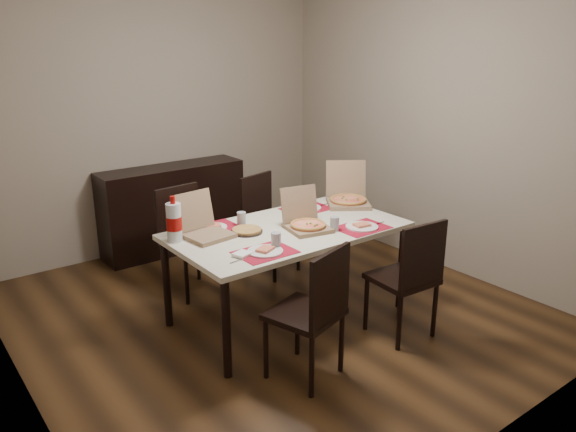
# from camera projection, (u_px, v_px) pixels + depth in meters

# --- Properties ---
(ground) EXTENTS (3.80, 4.00, 0.02)m
(ground) POSITION_uv_depth(u_px,v_px,m) (273.00, 311.00, 4.65)
(ground) COLOR #442A14
(ground) RESTS_ON ground
(room_walls) EXTENTS (3.84, 4.02, 2.62)m
(room_walls) POSITION_uv_depth(u_px,v_px,m) (240.00, 94.00, 4.45)
(room_walls) COLOR gray
(room_walls) RESTS_ON ground
(sideboard) EXTENTS (1.50, 0.40, 0.90)m
(sideboard) POSITION_uv_depth(u_px,v_px,m) (173.00, 208.00, 5.86)
(sideboard) COLOR black
(sideboard) RESTS_ON ground
(dining_table) EXTENTS (1.80, 1.00, 0.75)m
(dining_table) POSITION_uv_depth(u_px,v_px,m) (288.00, 236.00, 4.36)
(dining_table) COLOR beige
(dining_table) RESTS_ON ground
(chair_near_left) EXTENTS (0.52, 0.52, 0.93)m
(chair_near_left) POSITION_uv_depth(u_px,v_px,m) (314.00, 308.00, 3.58)
(chair_near_left) COLOR black
(chair_near_left) RESTS_ON ground
(chair_near_right) EXTENTS (0.45, 0.45, 0.93)m
(chair_near_right) POSITION_uv_depth(u_px,v_px,m) (409.00, 274.00, 4.10)
(chair_near_right) COLOR black
(chair_near_right) RESTS_ON ground
(chair_far_left) EXTENTS (0.46, 0.46, 0.93)m
(chair_far_left) POSITION_uv_depth(u_px,v_px,m) (186.00, 235.00, 4.90)
(chair_far_left) COLOR black
(chair_far_left) RESTS_ON ground
(chair_far_right) EXTENTS (0.51, 0.51, 0.93)m
(chair_far_right) POSITION_uv_depth(u_px,v_px,m) (266.00, 219.00, 5.32)
(chair_far_right) COLOR black
(chair_far_right) RESTS_ON ground
(setting_near_left) EXTENTS (0.50, 0.30, 0.11)m
(setting_near_left) POSITION_uv_depth(u_px,v_px,m) (266.00, 249.00, 3.87)
(setting_near_left) COLOR #A90B23
(setting_near_left) RESTS_ON dining_table
(setting_near_right) EXTENTS (0.49, 0.30, 0.11)m
(setting_near_right) POSITION_uv_depth(u_px,v_px,m) (355.00, 226.00, 4.33)
(setting_near_right) COLOR #A90B23
(setting_near_right) RESTS_ON dining_table
(setting_far_left) EXTENTS (0.50, 0.30, 0.11)m
(setting_far_left) POSITION_uv_depth(u_px,v_px,m) (218.00, 225.00, 4.34)
(setting_far_left) COLOR #A90B23
(setting_far_left) RESTS_ON dining_table
(setting_far_right) EXTENTS (0.48, 0.30, 0.11)m
(setting_far_right) POSITION_uv_depth(u_px,v_px,m) (303.00, 207.00, 4.79)
(setting_far_right) COLOR #A90B23
(setting_far_right) RESTS_ON dining_table
(napkin_loose) EXTENTS (0.15, 0.15, 0.02)m
(napkin_loose) POSITION_uv_depth(u_px,v_px,m) (302.00, 223.00, 4.43)
(napkin_loose) COLOR white
(napkin_loose) RESTS_ON dining_table
(pizza_box_center) EXTENTS (0.36, 0.39, 0.31)m
(pizza_box_center) POSITION_uv_depth(u_px,v_px,m) (306.00, 223.00, 4.31)
(pizza_box_center) COLOR #7F6449
(pizza_box_center) RESTS_ON dining_table
(pizza_box_right) EXTENTS (0.52, 0.53, 0.36)m
(pizza_box_right) POSITION_uv_depth(u_px,v_px,m) (348.00, 198.00, 4.95)
(pizza_box_right) COLOR #7F6449
(pizza_box_right) RESTS_ON dining_table
(pizza_box_left) EXTENTS (0.35, 0.38, 0.32)m
(pizza_box_left) POSITION_uv_depth(u_px,v_px,m) (204.00, 229.00, 4.16)
(pizza_box_left) COLOR #7F6449
(pizza_box_left) RESTS_ON dining_table
(faina_plate) EXTENTS (0.24, 0.24, 0.03)m
(faina_plate) POSITION_uv_depth(u_px,v_px,m) (247.00, 231.00, 4.25)
(faina_plate) COLOR black
(faina_plate) RESTS_ON dining_table
(dip_bowl) EXTENTS (0.14, 0.14, 0.03)m
(dip_bowl) POSITION_uv_depth(u_px,v_px,m) (291.00, 218.00, 4.56)
(dip_bowl) COLOR white
(dip_bowl) RESTS_ON dining_table
(soda_bottle) EXTENTS (0.11, 0.11, 0.34)m
(soda_bottle) POSITION_uv_depth(u_px,v_px,m) (174.00, 222.00, 4.03)
(soda_bottle) COLOR silver
(soda_bottle) RESTS_ON dining_table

